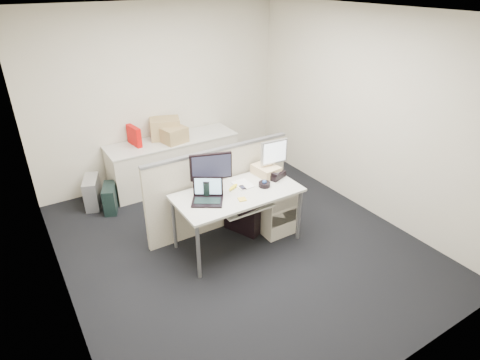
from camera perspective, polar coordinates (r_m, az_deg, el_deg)
floor at (r=5.13m, az=-0.32°, el=-8.91°), size 4.00×4.50×0.01m
ceiling at (r=4.14m, az=-0.42°, el=22.79°), size 4.00×4.50×0.01m
wall_back at (r=6.39m, az=-11.23°, el=11.64°), size 4.00×0.02×2.70m
wall_front at (r=3.02m, az=22.91°, el=-9.04°), size 4.00×0.02×2.70m
wall_left at (r=3.91m, az=-26.21°, el=-1.20°), size 0.02×4.50×2.70m
wall_right at (r=5.70m, az=17.23°, el=9.03°), size 0.02×4.50×2.70m
desk at (r=4.76m, az=-0.34°, el=-2.42°), size 1.50×0.75×0.73m
keyboard_tray at (r=4.66m, az=0.83°, el=-3.83°), size 0.62×0.32×0.02m
drawer_pedestal at (r=5.24m, az=4.52°, el=-3.81°), size 0.40×0.55×0.65m
cubicle_partition at (r=5.16m, az=-2.93°, el=-1.42°), size 2.00×0.06×1.10m
back_counter at (r=6.45m, az=-9.38°, el=2.54°), size 2.00×0.60×0.72m
monitor_main at (r=4.65m, az=-4.14°, el=1.02°), size 0.52×0.33×0.49m
monitor_small at (r=5.09m, az=4.83°, el=3.21°), size 0.38×0.21×0.45m
laptop at (r=4.48m, az=-4.71°, el=-1.76°), size 0.43×0.40×0.26m
trackball at (r=4.85m, az=3.49°, el=-0.62°), size 0.15×0.15×0.05m
desk_phone at (r=5.07m, az=4.96°, el=0.77°), size 0.28×0.26×0.07m
paper_stack at (r=4.89m, az=0.42°, el=-0.64°), size 0.20×0.26×0.01m
sticky_pad at (r=4.57m, az=0.31°, el=-2.76°), size 0.11×0.11×0.01m
travel_mug at (r=4.62m, az=-4.77°, el=-1.25°), size 0.12×0.12×0.19m
banana at (r=4.80m, az=-0.97°, el=-1.02°), size 0.18×0.13×0.04m
cellphone at (r=4.81m, az=0.36°, el=-1.10°), size 0.07×0.11×0.01m
manila_folders at (r=5.12m, az=3.73°, el=1.39°), size 0.29×0.35×0.12m
keyboard at (r=4.64m, az=1.62°, el=-3.62°), size 0.50×0.23×0.03m
pc_tower_desk at (r=5.23m, az=0.39°, el=-5.10°), size 0.36×0.51×0.45m
pc_tower_spare_dark at (r=5.98m, az=-17.96°, el=-2.46°), size 0.30×0.44×0.38m
pc_tower_spare_silver at (r=6.16m, az=-20.25°, el=-1.62°), size 0.34×0.50×0.43m
cardboard_box_left at (r=6.33m, az=-10.59°, el=7.14°), size 0.53×0.46×0.33m
cardboard_box_right at (r=6.15m, az=-9.27°, el=6.23°), size 0.39×0.33×0.25m
red_binder at (r=6.17m, az=-14.81°, el=6.01°), size 0.12×0.34×0.31m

